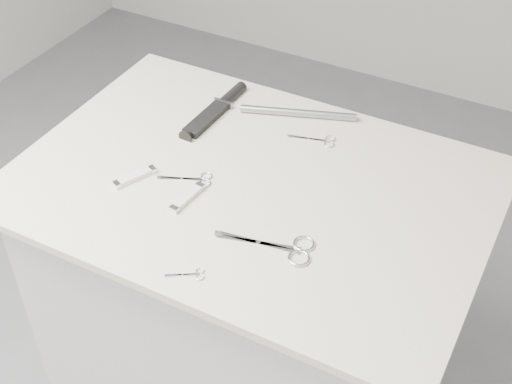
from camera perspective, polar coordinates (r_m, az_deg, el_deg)
The scene contains 10 objects.
plinth at distance 1.84m, azimuth -0.33°, elevation -10.52°, with size 0.90×0.60×0.90m, color silver.
display_board at distance 1.51m, azimuth -0.39°, elevation 0.49°, with size 1.00×0.70×0.02m, color beige.
large_shears at distance 1.36m, azimuth 2.40°, elevation -4.49°, with size 0.19×0.09×0.01m.
embroidery_scissors_a at distance 1.52m, azimuth -4.90°, elevation 1.02°, with size 0.11×0.07×0.00m.
embroidery_scissors_b at distance 1.63m, azimuth 5.15°, elevation 4.14°, with size 0.11×0.06×0.00m.
tiny_scissors at distance 1.32m, azimuth -5.27°, elevation -6.60°, with size 0.07×0.05×0.00m.
sheathed_knife at distance 1.72m, azimuth -3.02°, elevation 6.78°, with size 0.05×0.24×0.03m.
pocket_knife_a at distance 1.53m, azimuth -9.67°, elevation 1.21°, with size 0.06×0.10×0.01m.
pocket_knife_b at distance 1.47m, azimuth -5.51°, elevation -0.42°, with size 0.03×0.10×0.01m.
metal_rail at distance 1.70m, azimuth 3.40°, elevation 6.34°, with size 0.02×0.02×0.28m, color gray.
Camera 1 is at (0.55, -1.02, 1.88)m, focal length 50.00 mm.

